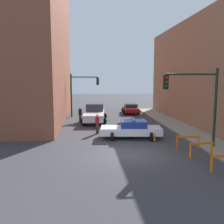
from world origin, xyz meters
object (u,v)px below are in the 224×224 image
at_px(traffic_light_near, 199,96).
at_px(white_truck, 95,114).
at_px(pedestrian_corner, 80,114).
at_px(barrier_mid, 201,147).
at_px(traffic_cone, 154,137).
at_px(barrier_back, 188,140).
at_px(police_car, 132,129).
at_px(traffic_light_far, 80,89).
at_px(parked_car_near, 131,108).
at_px(pedestrian_crossing, 97,123).

height_order(traffic_light_near, white_truck, traffic_light_near).
distance_m(pedestrian_corner, barrier_mid, 14.58).
distance_m(traffic_light_near, traffic_cone, 4.54).
xyz_separation_m(pedestrian_corner, barrier_back, (7.33, -10.81, -0.24)).
bearing_deg(traffic_light_near, police_car, 138.74).
relative_size(traffic_light_far, traffic_cone, 7.93).
bearing_deg(traffic_cone, barrier_back, -55.20).
bearing_deg(traffic_light_far, parked_car_near, 18.70).
xyz_separation_m(parked_car_near, pedestrian_crossing, (-4.95, -11.83, 0.19)).
height_order(police_car, pedestrian_crossing, pedestrian_crossing).
bearing_deg(pedestrian_crossing, white_truck, 15.41).
relative_size(traffic_light_far, pedestrian_corner, 3.13).
bearing_deg(pedestrian_corner, white_truck, -128.31).
height_order(police_car, barrier_mid, police_car).
bearing_deg(pedestrian_corner, police_car, 164.04).
xyz_separation_m(traffic_light_near, parked_car_near, (-1.45, 17.08, -2.86)).
bearing_deg(traffic_light_far, pedestrian_corner, -89.39).
height_order(white_truck, barrier_mid, white_truck).
relative_size(pedestrian_crossing, barrier_mid, 1.04).
relative_size(traffic_light_near, traffic_light_far, 1.00).
distance_m(traffic_light_far, pedestrian_corner, 4.84).
distance_m(traffic_light_near, parked_car_near, 17.38).
xyz_separation_m(police_car, white_truck, (-2.66, 7.59, 0.18)).
distance_m(traffic_light_near, traffic_light_far, 16.89).
relative_size(parked_car_near, traffic_cone, 6.70).
bearing_deg(barrier_mid, traffic_light_near, 73.34).
height_order(white_truck, pedestrian_crossing, white_truck).
relative_size(pedestrian_crossing, traffic_cone, 2.53).
distance_m(police_car, parked_car_near, 13.95).
distance_m(parked_car_near, barrier_mid, 18.89).
bearing_deg(traffic_light_near, pedestrian_corner, 126.65).
height_order(traffic_light_far, pedestrian_corner, traffic_light_far).
bearing_deg(traffic_cone, pedestrian_corner, 123.98).
bearing_deg(traffic_cone, traffic_light_far, 114.56).
distance_m(traffic_light_near, police_car, 5.79).
distance_m(pedestrian_crossing, traffic_cone, 5.13).
height_order(police_car, parked_car_near, police_car).
bearing_deg(white_truck, pedestrian_corner, -168.03).
bearing_deg(barrier_back, pedestrian_crossing, 137.13).
bearing_deg(pedestrian_crossing, barrier_mid, -125.50).
distance_m(police_car, white_truck, 8.04).
bearing_deg(pedestrian_crossing, parked_car_near, -7.96).
bearing_deg(barrier_mid, barrier_back, 93.98).
relative_size(traffic_light_near, pedestrian_crossing, 3.13).
height_order(barrier_back, traffic_cone, barrier_back).
bearing_deg(white_truck, police_car, -65.87).
xyz_separation_m(traffic_light_near, traffic_light_far, (-8.03, 14.86, -0.13)).
distance_m(traffic_light_near, white_truck, 12.96).
bearing_deg(barrier_mid, traffic_cone, 113.25).
xyz_separation_m(traffic_light_far, pedestrian_crossing, (1.64, -9.60, -2.54)).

